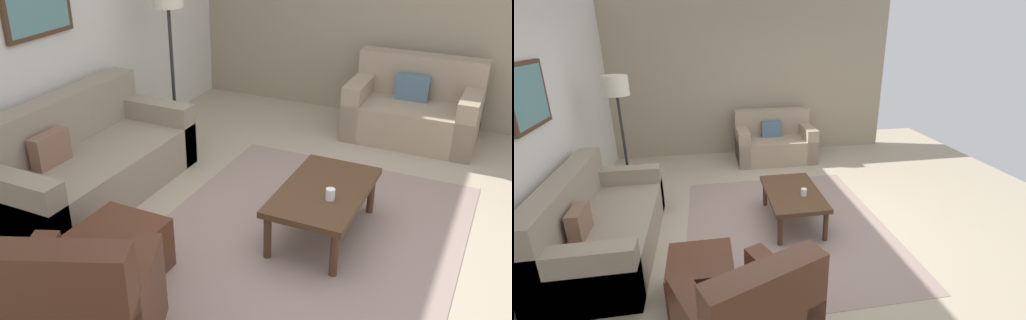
{
  "view_description": "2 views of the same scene",
  "coord_description": "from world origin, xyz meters",
  "views": [
    {
      "loc": [
        -3.61,
        -1.3,
        2.52
      ],
      "look_at": [
        -0.09,
        0.4,
        0.64
      ],
      "focal_mm": 39.64,
      "sensor_mm": 36.0,
      "label": 1
    },
    {
      "loc": [
        -3.69,
        0.88,
        2.24
      ],
      "look_at": [
        0.27,
        0.15,
        0.77
      ],
      "focal_mm": 24.91,
      "sensor_mm": 36.0,
      "label": 2
    }
  ],
  "objects": [
    {
      "name": "framed_artwork",
      "position": [
        -0.0,
        2.51,
        1.67
      ],
      "size": [
        0.75,
        0.04,
        0.62
      ],
      "color": "#472D1C"
    },
    {
      "name": "area_rug",
      "position": [
        0.0,
        0.0,
        0.0
      ],
      "size": [
        2.91,
        2.36,
        0.01
      ],
      "primitive_type": "cube",
      "color": "gray",
      "rests_on": "ground_plane"
    },
    {
      "name": "coffee_table",
      "position": [
        0.11,
        -0.1,
        0.36
      ],
      "size": [
        1.1,
        0.64,
        0.41
      ],
      "color": "#472D1C",
      "rests_on": "ground_plane"
    },
    {
      "name": "rear_partition",
      "position": [
        0.0,
        2.6,
        1.4
      ],
      "size": [
        6.0,
        0.12,
        2.8
      ],
      "primitive_type": "cube",
      "color": "silver",
      "rests_on": "ground_plane"
    },
    {
      "name": "ground_plane",
      "position": [
        0.0,
        0.0,
        0.0
      ],
      "size": [
        8.0,
        8.0,
        0.0
      ],
      "primitive_type": "plane",
      "color": "tan"
    },
    {
      "name": "couch_loveseat",
      "position": [
        2.46,
        -0.33,
        0.3
      ],
      "size": [
        0.86,
        1.39,
        0.88
      ],
      "color": "gray",
      "rests_on": "ground_plane"
    },
    {
      "name": "couch_main",
      "position": [
        -0.17,
        2.08,
        0.3
      ],
      "size": [
        1.99,
        0.94,
        0.88
      ],
      "color": "gray",
      "rests_on": "ground_plane"
    },
    {
      "name": "cup",
      "position": [
        -0.03,
        -0.2,
        0.45
      ],
      "size": [
        0.07,
        0.07,
        0.09
      ],
      "primitive_type": "cylinder",
      "color": "white",
      "rests_on": "coffee_table"
    },
    {
      "name": "stone_feature_panel",
      "position": [
        3.0,
        0.0,
        1.4
      ],
      "size": [
        0.12,
        5.2,
        2.8
      ],
      "primitive_type": "cube",
      "color": "gray",
      "rests_on": "ground_plane"
    },
    {
      "name": "lamp_standing",
      "position": [
        1.21,
        2.0,
        1.41
      ],
      "size": [
        0.32,
        0.32,
        1.71
      ],
      "color": "black",
      "rests_on": "ground_plane"
    },
    {
      "name": "ottoman",
      "position": [
        -1.04,
        1.01,
        0.2
      ],
      "size": [
        0.56,
        0.56,
        0.4
      ],
      "primitive_type": "cube",
      "color": "#4C2819",
      "rests_on": "ground_plane"
    }
  ]
}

